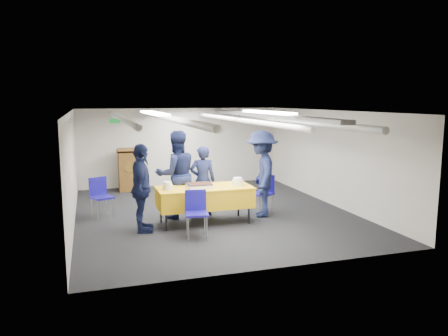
{
  "coord_description": "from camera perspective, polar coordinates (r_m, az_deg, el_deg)",
  "views": [
    {
      "loc": [
        -2.65,
        -9.33,
        2.55
      ],
      "look_at": [
        0.2,
        -0.2,
        1.05
      ],
      "focal_mm": 35.0,
      "sensor_mm": 36.0,
      "label": 1
    }
  ],
  "objects": [
    {
      "name": "sailor_c",
      "position": [
        8.56,
        -10.73,
        -2.62
      ],
      "size": [
        0.58,
        1.06,
        1.72
      ],
      "primitive_type": "imported",
      "rotation": [
        0.0,
        0.0,
        1.41
      ],
      "color": "black",
      "rests_on": "ground"
    },
    {
      "name": "sailor_b",
      "position": [
        9.47,
        -6.23,
        -0.86
      ],
      "size": [
        0.99,
        0.8,
        1.9
      ],
      "primitive_type": "imported",
      "rotation": [
        0.0,
        0.0,
        3.24
      ],
      "color": "black",
      "rests_on": "ground"
    },
    {
      "name": "serving_table",
      "position": [
        9.07,
        -2.57,
        -3.78
      ],
      "size": [
        1.96,
        0.89,
        0.77
      ],
      "color": "black",
      "rests_on": "ground"
    },
    {
      "name": "chair_right",
      "position": [
        9.94,
        5.26,
        -2.84
      ],
      "size": [
        0.58,
        0.58,
        0.87
      ],
      "color": "gray",
      "rests_on": "ground"
    },
    {
      "name": "chair_left",
      "position": [
        9.93,
        -15.88,
        -3.17
      ],
      "size": [
        0.55,
        0.55,
        0.87
      ],
      "color": "gray",
      "rests_on": "ground"
    },
    {
      "name": "ground",
      "position": [
        10.03,
        -1.46,
        -5.82
      ],
      "size": [
        7.0,
        7.0,
        0.0
      ],
      "primitive_type": "plane",
      "color": "black",
      "rests_on": "ground"
    },
    {
      "name": "chair_near",
      "position": [
        8.24,
        -3.66,
        -5.29
      ],
      "size": [
        0.48,
        0.48,
        0.87
      ],
      "color": "gray",
      "rests_on": "ground"
    },
    {
      "name": "plate_stack_left",
      "position": [
        8.8,
        -7.38,
        -2.35
      ],
      "size": [
        0.2,
        0.2,
        0.16
      ],
      "color": "white",
      "rests_on": "serving_table"
    },
    {
      "name": "plate_stack_right",
      "position": [
        9.16,
        1.81,
        -1.81
      ],
      "size": [
        0.23,
        0.23,
        0.16
      ],
      "color": "white",
      "rests_on": "serving_table"
    },
    {
      "name": "room_shell",
      "position": [
        10.14,
        -1.62,
        4.74
      ],
      "size": [
        6.0,
        7.0,
        2.3
      ],
      "color": "beige",
      "rests_on": "ground"
    },
    {
      "name": "sailor_d",
      "position": [
        9.59,
        4.91,
        -0.74
      ],
      "size": [
        1.05,
        1.38,
        1.9
      ],
      "primitive_type": "imported",
      "rotation": [
        0.0,
        0.0,
        -1.89
      ],
      "color": "black",
      "rests_on": "ground"
    },
    {
      "name": "sheet_cake",
      "position": [
        8.96,
        -3.2,
        -2.28
      ],
      "size": [
        0.51,
        0.39,
        0.09
      ],
      "color": "white",
      "rests_on": "serving_table"
    },
    {
      "name": "sailor_a",
      "position": [
        9.67,
        -2.8,
        -1.64
      ],
      "size": [
        0.63,
        0.47,
        1.56
      ],
      "primitive_type": "imported",
      "rotation": [
        0.0,
        0.0,
        2.96
      ],
      "color": "black",
      "rests_on": "ground"
    },
    {
      "name": "podium",
      "position": [
        12.57,
        -12.35,
        -0.15
      ],
      "size": [
        0.62,
        0.53,
        1.25
      ],
      "color": "brown",
      "rests_on": "ground"
    }
  ]
}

